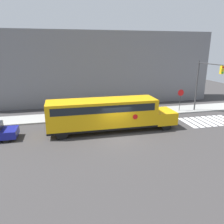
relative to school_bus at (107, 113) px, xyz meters
The scene contains 7 objects.
ground_plane 2.46m from the school_bus, 70.32° to the right, with size 60.00×60.00×0.00m, color #3A3838.
sidewalk_strip 5.11m from the school_bus, 82.84° to the left, with size 44.00×3.00×0.15m.
building_backdrop 11.73m from the school_bus, 86.94° to the left, with size 32.00×4.00×9.44m.
crosswalk_stripes 11.02m from the school_bus, ahead, with size 5.40×3.20×0.01m.
school_bus is the anchor object (origin of this frame).
stop_sign 10.53m from the school_bus, 23.22° to the left, with size 0.75×0.10×2.69m.
traffic_light 12.11m from the school_bus, 13.41° to the left, with size 0.28×4.01×5.96m.
Camera 1 is at (-4.39, -16.72, 7.26)m, focal length 35.00 mm.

